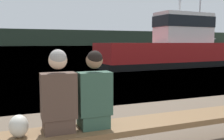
# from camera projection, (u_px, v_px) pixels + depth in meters

# --- Properties ---
(water_surface) EXTENTS (240.00, 240.00, 0.00)m
(water_surface) POSITION_uv_depth(u_px,v_px,m) (20.00, 46.00, 117.06)
(water_surface) COLOR #5684A3
(water_surface) RESTS_ON ground
(far_shoreline) EXTENTS (600.00, 12.00, 7.93)m
(far_shoreline) POSITION_uv_depth(u_px,v_px,m) (19.00, 38.00, 120.65)
(far_shoreline) COLOR #2D3D2D
(far_shoreline) RESTS_ON ground
(bench_main) EXTENTS (6.64, 0.52, 0.45)m
(bench_main) POSITION_uv_depth(u_px,v_px,m) (89.00, 135.00, 3.04)
(bench_main) COLOR brown
(bench_main) RESTS_ON ground
(person_left) EXTENTS (0.39, 0.35, 0.96)m
(person_left) POSITION_uv_depth(u_px,v_px,m) (58.00, 96.00, 2.85)
(person_left) COLOR #4C382D
(person_left) RESTS_ON bench_main
(person_right) EXTENTS (0.39, 0.35, 0.95)m
(person_right) POSITION_uv_depth(u_px,v_px,m) (94.00, 94.00, 3.01)
(person_right) COLOR #2D4C3D
(person_right) RESTS_ON bench_main
(shopping_bag) EXTENTS (0.21, 0.23, 0.25)m
(shopping_bag) POSITION_uv_depth(u_px,v_px,m) (19.00, 126.00, 2.74)
(shopping_bag) COLOR beige
(shopping_bag) RESTS_ON bench_main
(tugboat_red) EXTENTS (10.66, 3.46, 6.07)m
(tugboat_red) POSITION_uv_depth(u_px,v_px,m) (178.00, 49.00, 15.82)
(tugboat_red) COLOR #A81919
(tugboat_red) RESTS_ON water_surface
(moored_sailboat) EXTENTS (8.80, 3.25, 9.85)m
(moored_sailboat) POSITION_uv_depth(u_px,v_px,m) (202.00, 52.00, 25.67)
(moored_sailboat) COLOR silver
(moored_sailboat) RESTS_ON water_surface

